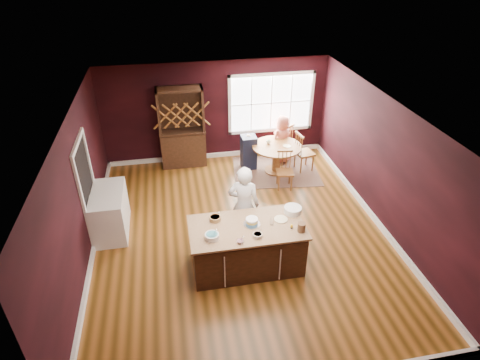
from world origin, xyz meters
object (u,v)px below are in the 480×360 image
chair_south (285,171)px  toddler (246,140)px  high_chair (249,151)px  washer (109,221)px  chair_north (284,140)px  seated_woman (282,139)px  kitchen_island (247,247)px  dining_table (277,153)px  chair_east (305,151)px  dryer (112,203)px  baker (244,205)px  hutch (182,128)px  layer_cake (252,222)px

chair_south → toddler: (-0.74, 1.17, 0.33)m
high_chair → washer: bearing=-145.2°
chair_north → seated_woman: 0.34m
kitchen_island → washer: washer is taller
high_chair → washer: (-3.37, -2.44, -0.01)m
dining_table → chair_east: chair_east is taller
chair_east → dryer: 5.00m
chair_east → seated_woman: bearing=29.7°
seated_woman → high_chair: (-0.96, -0.18, -0.19)m
baker → hutch: size_ratio=0.79×
chair_east → kitchen_island: bearing=136.3°
high_chair → dryer: high_chair is taller
seated_woman → chair_south: bearing=53.1°
toddler → chair_east: bearing=-14.6°
kitchen_island → chair_south: bearing=60.0°
baker → dryer: 2.92m
dining_table → seated_woman: 0.61m
seated_woman → dining_table: bearing=36.8°
layer_cake → high_chair: 3.75m
seated_woman → dryer: size_ratio=1.43×
toddler → baker: bearing=-102.1°
high_chair → washer: high_chair is taller
high_chair → hutch: bearing=162.4°
toddler → washer: bearing=-143.4°
kitchen_island → chair_south: (1.46, 2.53, 0.04)m
kitchen_island → hutch: (-0.88, 4.19, 0.64)m
layer_cake → hutch: 4.26m
chair_south → dryer: chair_south is taller
baker → high_chair: baker is taller
chair_east → seated_woman: 0.74m
kitchen_island → washer: size_ratio=2.21×
hutch → baker: bearing=-74.1°
chair_east → seated_woman: (-0.46, 0.56, 0.12)m
layer_cake → high_chair: (0.70, 3.65, -0.51)m
kitchen_island → dryer: size_ratio=2.24×
kitchen_island → high_chair: size_ratio=2.18×
chair_east → chair_south: bearing=126.0°
kitchen_island → chair_east: bearing=56.2°
kitchen_island → hutch: size_ratio=0.97×
dining_table → chair_north: chair_north is taller
layer_cake → chair_south: bearing=61.2°
high_chair → toddler: high_chair is taller
layer_cake → hutch: (-0.98, 4.15, 0.09)m
dining_table → dryer: dryer is taller
toddler → dryer: toddler is taller
chair_north → high_chair: chair_north is taller
chair_east → dining_table: bearing=77.1°
seated_woman → hutch: hutch is taller
high_chair → hutch: size_ratio=0.44×
kitchen_island → hutch: bearing=101.9°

